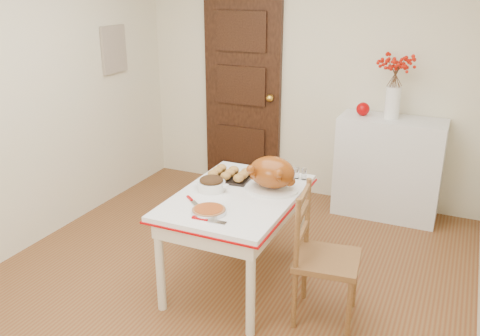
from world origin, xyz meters
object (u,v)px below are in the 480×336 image
at_px(turkey_platter, 272,174).
at_px(pumpkin_pie, 209,210).
at_px(kitchen_table, 237,239).
at_px(sideboard, 388,168).
at_px(chair_oak, 328,257).

xyz_separation_m(turkey_platter, pumpkin_pie, (-0.23, -0.53, -0.10)).
bearing_deg(kitchen_table, turkey_platter, 40.71).
bearing_deg(kitchen_table, pumpkin_pie, -95.44).
bearing_deg(sideboard, kitchen_table, -115.48).
relative_size(kitchen_table, chair_oak, 1.31).
relative_size(chair_oak, turkey_platter, 2.34).
xyz_separation_m(sideboard, kitchen_table, (-0.80, -1.67, -0.12)).
height_order(sideboard, turkey_platter, turkey_platter).
bearing_deg(pumpkin_pie, chair_oak, 16.46).
bearing_deg(chair_oak, sideboard, -9.59).
distance_m(sideboard, turkey_platter, 1.66).
xyz_separation_m(kitchen_table, pumpkin_pie, (-0.03, -0.36, 0.38)).
xyz_separation_m(kitchen_table, chair_oak, (0.71, -0.14, 0.10)).
xyz_separation_m(sideboard, turkey_platter, (-0.60, -1.50, 0.36)).
bearing_deg(pumpkin_pie, kitchen_table, 84.56).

